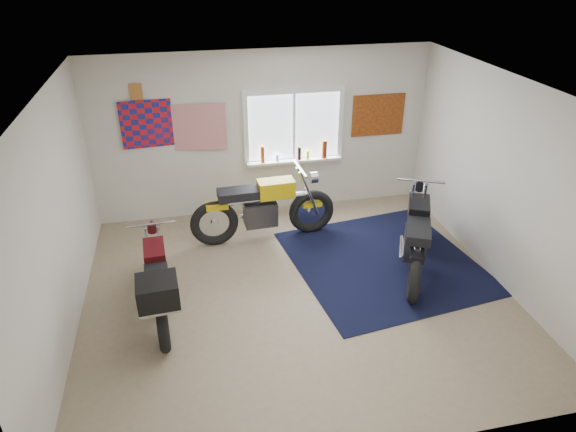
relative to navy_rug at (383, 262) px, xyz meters
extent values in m
plane|color=#9E896B|center=(-1.40, -0.45, -0.01)|extent=(5.50, 5.50, 0.00)
plane|color=white|center=(-1.40, -0.45, 2.69)|extent=(5.50, 5.50, 0.00)
plane|color=silver|center=(-1.40, 2.05, 1.34)|extent=(5.50, 0.00, 5.50)
plane|color=silver|center=(-1.40, -2.95, 1.34)|extent=(5.50, 0.00, 5.50)
plane|color=silver|center=(-4.15, -0.45, 1.34)|extent=(0.00, 5.00, 5.00)
plane|color=silver|center=(1.35, -0.45, 1.34)|extent=(0.00, 5.00, 5.00)
cube|color=black|center=(0.00, 0.00, 0.00)|extent=(2.83, 2.91, 0.01)
cube|color=white|center=(-0.90, 2.04, 1.44)|extent=(1.50, 0.02, 1.10)
cube|color=white|center=(-0.90, 2.02, 2.03)|extent=(1.66, 0.06, 0.08)
cube|color=white|center=(-0.90, 2.02, 0.85)|extent=(1.66, 0.06, 0.08)
cube|color=white|center=(-1.69, 2.02, 1.44)|extent=(0.08, 0.06, 1.10)
cube|color=white|center=(-0.11, 2.02, 1.44)|extent=(0.08, 0.06, 1.10)
cube|color=white|center=(-0.90, 2.02, 1.44)|extent=(0.04, 0.06, 1.10)
cube|color=white|center=(-0.90, 1.96, 0.87)|extent=(1.60, 0.16, 0.04)
cylinder|color=#984616|center=(-1.43, 1.95, 1.03)|extent=(0.07, 0.07, 0.28)
cylinder|color=silver|center=(-1.19, 1.95, 0.95)|extent=(0.06, 0.06, 0.12)
cylinder|color=black|center=(-0.81, 1.95, 1.00)|extent=(0.06, 0.06, 0.22)
cylinder|color=yellow|center=(-0.67, 1.95, 0.96)|extent=(0.05, 0.05, 0.14)
cylinder|color=maroon|center=(-0.38, 1.95, 1.04)|extent=(0.09, 0.09, 0.30)
plane|color=red|center=(-3.10, 2.03, 1.64)|extent=(1.00, 0.07, 1.00)
plane|color=red|center=(-2.45, 2.01, 1.54)|extent=(0.90, 0.09, 0.90)
cube|color=#AE6E31|center=(-3.30, 2.03, 2.14)|extent=(0.18, 0.02, 0.24)
cube|color=#A54C14|center=(0.55, 2.03, 1.54)|extent=(0.90, 0.03, 0.70)
torus|color=black|center=(-0.81, 1.09, 0.36)|extent=(0.74, 0.18, 0.73)
torus|color=black|center=(-2.34, 1.01, 0.36)|extent=(0.74, 0.18, 0.73)
cylinder|color=silver|center=(-0.81, 1.09, 0.36)|extent=(0.13, 0.12, 0.12)
cylinder|color=silver|center=(-2.34, 1.01, 0.36)|extent=(0.13, 0.12, 0.12)
cylinder|color=silver|center=(-1.58, 1.05, 0.67)|extent=(1.38, 0.17, 0.10)
cube|color=#2A2B2D|center=(-1.63, 1.05, 0.43)|extent=(0.51, 0.33, 0.37)
cylinder|color=silver|center=(-1.64, 1.22, 0.32)|extent=(0.60, 0.11, 0.08)
cube|color=gold|center=(-1.38, 1.06, 0.83)|extent=(0.56, 0.31, 0.26)
cube|color=black|center=(-1.96, 1.03, 0.80)|extent=(0.62, 0.34, 0.13)
cube|color=gold|center=(-2.29, 1.02, 0.65)|extent=(0.34, 0.19, 0.09)
cube|color=gold|center=(-0.81, 1.09, 0.49)|extent=(0.31, 0.17, 0.05)
cylinder|color=silver|center=(-1.01, 1.08, 1.11)|extent=(0.07, 0.68, 0.04)
cylinder|color=silver|center=(-0.79, 1.09, 0.94)|extent=(0.12, 0.18, 0.18)
torus|color=black|center=(0.67, 0.49, 0.33)|extent=(0.41, 0.68, 0.68)
torus|color=black|center=(0.04, -0.89, 0.33)|extent=(0.41, 0.68, 0.68)
cylinder|color=silver|center=(0.67, 0.49, 0.33)|extent=(0.15, 0.15, 0.12)
cylinder|color=silver|center=(0.04, -0.89, 0.33)|extent=(0.15, 0.15, 0.12)
cylinder|color=silver|center=(0.35, -0.20, 0.67)|extent=(0.66, 1.28, 0.10)
cube|color=#2A2B2D|center=(0.33, -0.25, 0.43)|extent=(0.48, 0.57, 0.37)
cylinder|color=silver|center=(0.17, -0.18, 0.32)|extent=(0.32, 0.57, 0.08)
cube|color=black|center=(0.44, -0.02, 0.82)|extent=(0.48, 0.61, 0.26)
cube|color=black|center=(0.20, -0.54, 0.80)|extent=(0.52, 0.67, 0.13)
cube|color=black|center=(0.06, -0.84, 0.64)|extent=(0.29, 0.37, 0.09)
cube|color=black|center=(0.67, 0.49, 0.46)|extent=(0.26, 0.34, 0.05)
cylinder|color=silver|center=(0.59, 0.31, 1.10)|extent=(0.63, 0.31, 0.04)
cylinder|color=silver|center=(0.68, 0.51, 0.93)|extent=(0.20, 0.17, 0.17)
torus|color=black|center=(-3.19, 0.21, 0.30)|extent=(0.16, 0.63, 0.63)
torus|color=black|center=(-3.10, -1.14, 0.30)|extent=(0.16, 0.63, 0.63)
cylinder|color=silver|center=(-3.19, 0.21, 0.30)|extent=(0.10, 0.11, 0.11)
cylinder|color=silver|center=(-3.10, -1.14, 0.30)|extent=(0.10, 0.11, 0.11)
cylinder|color=silver|center=(-3.15, -0.47, 0.59)|extent=(0.16, 1.22, 0.09)
cube|color=#2A2B2D|center=(-3.14, -0.52, 0.38)|extent=(0.30, 0.45, 0.33)
cylinder|color=silver|center=(-3.30, -0.53, 0.28)|extent=(0.10, 0.53, 0.07)
cube|color=#430A0E|center=(-3.16, -0.30, 0.73)|extent=(0.28, 0.50, 0.23)
cube|color=black|center=(-3.13, -0.81, 0.71)|extent=(0.30, 0.55, 0.12)
cube|color=#430A0E|center=(-3.11, -1.09, 0.57)|extent=(0.17, 0.30, 0.08)
cube|color=#430A0E|center=(-3.19, 0.21, 0.42)|extent=(0.15, 0.28, 0.05)
cylinder|color=silver|center=(-3.18, 0.03, 0.98)|extent=(0.60, 0.07, 0.03)
cylinder|color=silver|center=(-3.19, 0.22, 0.82)|extent=(0.16, 0.11, 0.15)
cube|color=black|center=(-3.10, -1.24, 0.84)|extent=(0.46, 0.43, 0.29)
camera|label=1|loc=(-2.66, -5.83, 4.12)|focal=32.00mm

